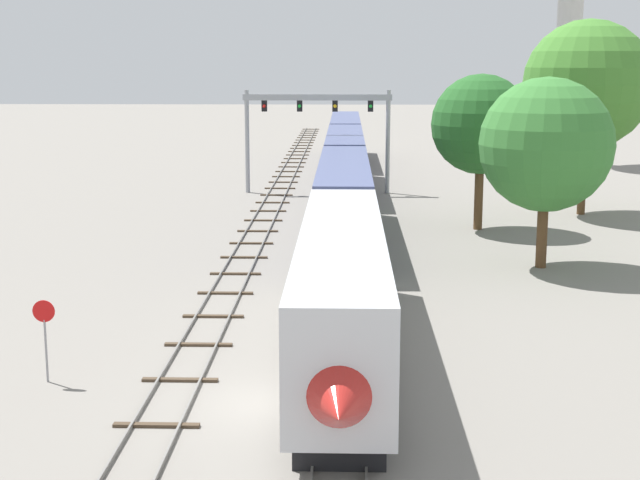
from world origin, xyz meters
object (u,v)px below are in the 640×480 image
object	(u,v)px
passenger_train	(344,175)
trackside_tree_left	(481,125)
stop_sign	(45,329)
trackside_tree_mid	(588,85)
trackside_tree_right	(546,145)
signal_gantry	(317,118)

from	to	relation	value
passenger_train	trackside_tree_left	bearing A→B (deg)	-39.17
stop_sign	trackside_tree_mid	world-z (taller)	trackside_tree_mid
trackside_tree_mid	trackside_tree_left	bearing A→B (deg)	-142.78
trackside_tree_left	trackside_tree_right	xyz separation A→B (m)	(1.78, -11.16, -0.27)
trackside_tree_left	signal_gantry	bearing A→B (deg)	123.55
trackside_tree_right	trackside_tree_left	bearing A→B (deg)	99.08
stop_sign	trackside_tree_right	bearing A→B (deg)	41.94
stop_sign	trackside_tree_left	xyz separation A→B (m)	(18.66, 29.53, 4.87)
trackside_tree_left	trackside_tree_right	distance (m)	11.30
signal_gantry	trackside_tree_mid	world-z (taller)	trackside_tree_mid
passenger_train	trackside_tree_mid	world-z (taller)	trackside_tree_mid
passenger_train	trackside_tree_left	world-z (taller)	trackside_tree_left
signal_gantry	stop_sign	bearing A→B (deg)	-99.57
trackside_tree_mid	trackside_tree_right	world-z (taller)	trackside_tree_mid
stop_sign	trackside_tree_right	world-z (taller)	trackside_tree_right
signal_gantry	trackside_tree_mid	distance (m)	21.85
passenger_train	trackside_tree_mid	size ratio (longest dim) A/B	6.59
passenger_train	trackside_tree_left	xyz separation A→B (m)	(8.66, -7.06, 4.14)
trackside_tree_left	trackside_tree_right	world-z (taller)	trackside_tree_right
signal_gantry	trackside_tree_left	xyz separation A→B (m)	(10.91, -16.45, 0.62)
passenger_train	stop_sign	distance (m)	37.94
trackside_tree_left	trackside_tree_right	bearing A→B (deg)	-80.92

